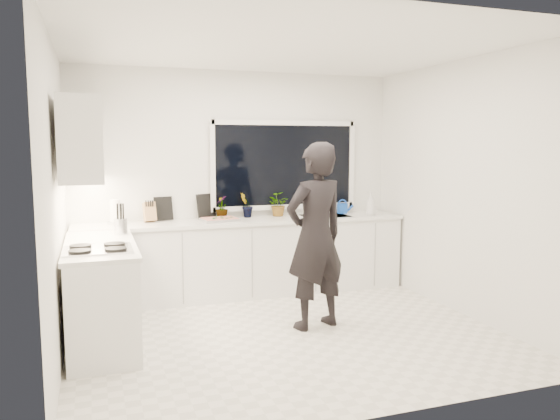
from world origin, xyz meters
name	(u,v)px	position (x,y,z in m)	size (l,w,h in m)	color
floor	(285,334)	(0.00, 0.00, -0.01)	(4.00, 3.50, 0.02)	beige
wall_back	(238,182)	(0.00, 1.76, 1.35)	(4.00, 0.02, 2.70)	white
wall_left	(55,201)	(-2.01, 0.00, 1.35)	(0.02, 3.50, 2.70)	white
wall_right	(465,188)	(2.01, 0.00, 1.35)	(0.02, 3.50, 2.70)	white
ceiling	(286,45)	(0.00, 0.00, 2.71)	(4.00, 3.50, 0.02)	white
window	(285,165)	(0.60, 1.73, 1.55)	(1.80, 0.02, 1.00)	black
base_cabinets_back	(245,259)	(0.00, 1.45, 0.44)	(3.92, 0.58, 0.88)	white
base_cabinets_left	(102,295)	(-1.67, 0.35, 0.44)	(0.58, 1.60, 0.88)	white
countertop_back	(245,221)	(0.00, 1.44, 0.90)	(3.94, 0.62, 0.04)	silver
countertop_left	(100,245)	(-1.67, 0.35, 0.90)	(0.62, 1.60, 0.04)	silver
upper_cabinets	(82,140)	(-1.79, 0.70, 1.85)	(0.34, 2.10, 0.70)	white
sink	(325,220)	(1.05, 1.45, 0.87)	(0.58, 0.42, 0.14)	silver
faucet	(319,205)	(1.05, 1.65, 1.03)	(0.03, 0.03, 0.22)	silver
stovetop	(98,249)	(-1.69, 0.00, 0.94)	(0.56, 0.48, 0.03)	black
person	(315,236)	(0.34, 0.07, 0.92)	(0.67, 0.44, 1.84)	black
pizza_tray	(220,220)	(-0.32, 1.42, 0.94)	(0.42, 0.31, 0.03)	silver
pizza	(220,218)	(-0.32, 1.42, 0.95)	(0.38, 0.27, 0.01)	red
watering_can	(342,208)	(1.36, 1.61, 0.98)	(0.14, 0.14, 0.13)	#1346B4
paper_towel_roll	(115,213)	(-1.48, 1.55, 1.05)	(0.11, 0.11, 0.26)	white
knife_block	(150,213)	(-1.10, 1.59, 1.03)	(0.13, 0.10, 0.22)	#945F45
utensil_crock	(121,226)	(-1.46, 0.80, 1.00)	(0.13, 0.13, 0.16)	#ADADB1
picture_frame_large	(163,209)	(-0.93, 1.69, 1.06)	(0.22, 0.02, 0.28)	black
picture_frame_small	(206,206)	(-0.42, 1.69, 1.07)	(0.25, 0.02, 0.30)	black
herb_plants	(259,205)	(0.23, 1.61, 1.07)	(0.98, 0.35, 0.30)	#26662D
soap_bottles	(371,205)	(1.61, 1.30, 1.06)	(0.16, 0.16, 0.30)	#D8BF66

